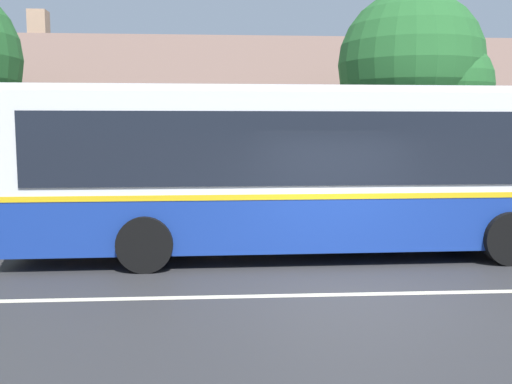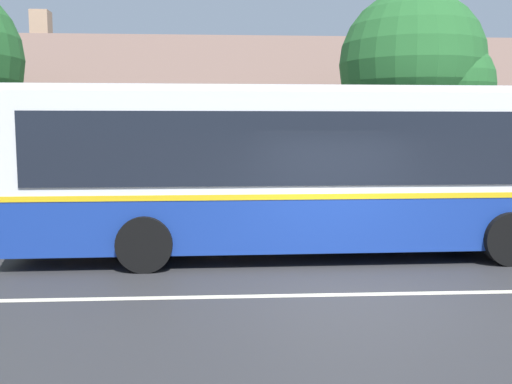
# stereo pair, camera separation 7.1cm
# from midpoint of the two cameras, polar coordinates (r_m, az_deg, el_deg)

# --- Properties ---
(ground_plane) EXTENTS (300.00, 300.00, 0.00)m
(ground_plane) POSITION_cam_midpoint_polar(r_m,az_deg,el_deg) (9.00, 9.94, -10.08)
(ground_plane) COLOR #2D2D30
(sidewalk_far) EXTENTS (60.00, 3.00, 0.15)m
(sidewalk_far) POSITION_cam_midpoint_polar(r_m,az_deg,el_deg) (14.74, 4.55, -3.25)
(sidewalk_far) COLOR #ADAAA3
(sidewalk_far) RESTS_ON ground
(lane_divider_stripe) EXTENTS (60.00, 0.16, 0.01)m
(lane_divider_stripe) POSITION_cam_midpoint_polar(r_m,az_deg,el_deg) (9.00, 9.94, -10.05)
(lane_divider_stripe) COLOR beige
(lane_divider_stripe) RESTS_ON ground
(community_building) EXTENTS (26.74, 10.54, 7.12)m
(community_building) POSITION_cam_midpoint_polar(r_m,az_deg,el_deg) (22.38, -3.03, 4.75)
(community_building) COLOR tan
(community_building) RESTS_ON ground
(transit_bus) EXTENTS (11.58, 2.90, 3.31)m
(transit_bus) POSITION_cam_midpoint_polar(r_m,az_deg,el_deg) (11.46, 5.64, 2.54)
(transit_bus) COLOR navy
(transit_bus) RESTS_ON ground
(bench_down_street) EXTENTS (1.61, 0.51, 0.94)m
(bench_down_street) POSITION_cam_midpoint_polar(r_m,az_deg,el_deg) (14.07, -8.70, -1.75)
(bench_down_street) COLOR brown
(bench_down_street) RESTS_ON sidewalk_far
(street_tree_primary) EXTENTS (3.93, 3.84, 6.17)m
(street_tree_primary) POSITION_cam_midpoint_polar(r_m,az_deg,el_deg) (16.06, 16.08, 11.77)
(street_tree_primary) COLOR #4C3828
(street_tree_primary) RESTS_ON ground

